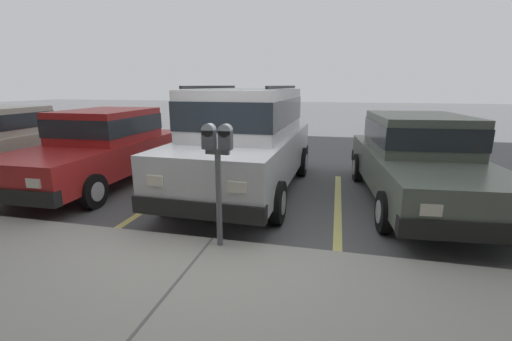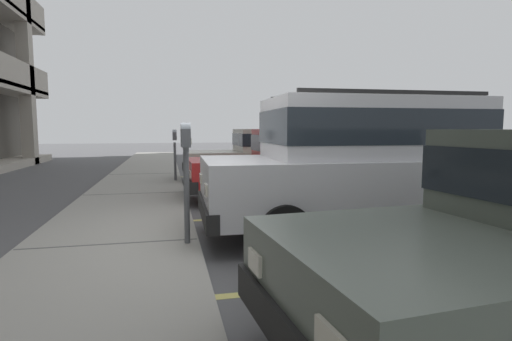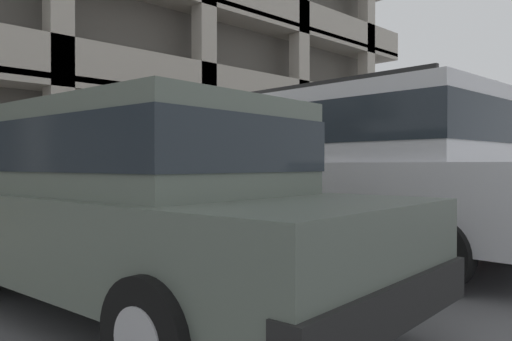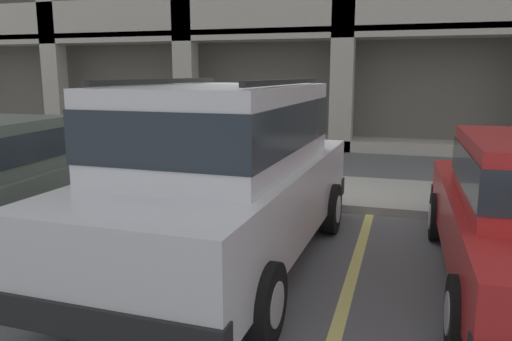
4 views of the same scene
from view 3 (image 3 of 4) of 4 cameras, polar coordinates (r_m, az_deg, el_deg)
ground_plane at (r=7.58m, az=-3.90°, el=-8.12°), size 80.00×80.00×0.10m
sidewalk at (r=8.57m, az=-9.66°, el=-6.36°), size 40.00×2.20×0.12m
parking_stall_lines at (r=7.84m, az=11.85°, el=-7.44°), size 12.76×4.80×0.01m
silver_suv at (r=6.13m, az=11.64°, el=0.47°), size 2.11×4.83×2.03m
red_sedan at (r=3.87m, az=-13.62°, el=-3.61°), size 2.10×4.61×1.54m
dark_hatchback at (r=8.95m, az=22.13°, el=-1.22°), size 1.88×4.50×1.54m
parking_meter_near at (r=7.66m, az=-6.48°, el=1.62°), size 0.35×0.12×1.50m
parking_meter_far at (r=12.62m, az=16.52°, el=0.37°), size 0.15×0.12×1.41m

